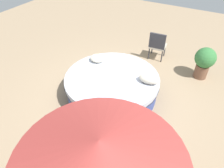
% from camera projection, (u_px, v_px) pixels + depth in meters
% --- Properties ---
extents(ground_plane, '(16.00, 16.00, 0.00)m').
position_uv_depth(ground_plane, '(112.00, 94.00, 5.75)').
color(ground_plane, '#9E8466').
extents(round_bed, '(2.48, 2.48, 0.59)m').
position_uv_depth(round_bed, '(112.00, 86.00, 5.56)').
color(round_bed, '#38478C').
rests_on(round_bed, ground_plane).
extents(throw_pillow_0, '(0.50, 0.30, 0.21)m').
position_uv_depth(throw_pillow_0, '(149.00, 79.00, 5.13)').
color(throw_pillow_0, beige).
rests_on(throw_pillow_0, round_bed).
extents(throw_pillow_1, '(0.41, 0.37, 0.19)m').
position_uv_depth(throw_pillow_1, '(97.00, 58.00, 5.90)').
color(throw_pillow_1, beige).
rests_on(throw_pillow_1, round_bed).
extents(patio_chair, '(0.56, 0.54, 0.98)m').
position_uv_depth(patio_chair, '(157.00, 44.00, 6.81)').
color(patio_chair, '#333338').
rests_on(patio_chair, ground_plane).
extents(patio_umbrella, '(1.84, 1.84, 2.26)m').
position_uv_depth(patio_umbrella, '(99.00, 153.00, 2.00)').
color(patio_umbrella, '#262628').
rests_on(patio_umbrella, ground_plane).
extents(planter, '(0.59, 0.59, 0.97)m').
position_uv_depth(planter, '(204.00, 61.00, 6.01)').
color(planter, brown).
rests_on(planter, ground_plane).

